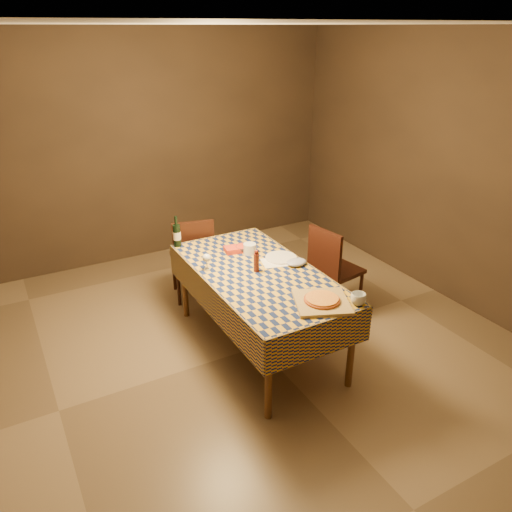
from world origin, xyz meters
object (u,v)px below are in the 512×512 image
chair_right (332,266)px  cutting_board (322,302)px  chair_far (193,254)px  white_plate (281,258)px  pizza (322,299)px  wine_bottle (177,235)px  bowl (244,248)px  dining_table (259,280)px

chair_right → cutting_board: bearing=-131.0°
chair_right → chair_far: bearing=140.4°
cutting_board → white_plate: (0.15, 0.84, -0.00)m
chair_far → cutting_board: bearing=-79.9°
cutting_board → pizza: size_ratio=1.20×
cutting_board → wine_bottle: bearing=110.0°
pizza → chair_right: 1.23m
pizza → bowl: pizza is taller
cutting_board → chair_far: bearing=100.1°
wine_bottle → chair_far: (0.25, 0.25, -0.36)m
wine_bottle → chair_far: 0.50m
pizza → bowl: size_ratio=2.04×
bowl → wine_bottle: wine_bottle is taller
wine_bottle → chair_right: size_ratio=0.33×
dining_table → chair_right: (0.94, 0.20, -0.17)m
pizza → chair_far: chair_far is taller
bowl → wine_bottle: 0.66m
pizza → chair_far: bearing=100.1°
white_plate → chair_far: chair_far is taller
cutting_board → chair_right: bearing=49.0°
cutting_board → chair_far: size_ratio=0.43×
chair_right → pizza: bearing=-131.0°
dining_table → chair_far: chair_far is taller
white_plate → chair_right: bearing=5.4°
cutting_board → bowl: size_ratio=2.45×
wine_bottle → chair_far: size_ratio=0.33×
dining_table → cutting_board: size_ratio=4.60×
cutting_board → pizza: 0.03m
dining_table → chair_right: chair_right is taller
chair_right → wine_bottle: bearing=153.9°
pizza → white_plate: (0.15, 0.84, -0.03)m
dining_table → cutting_board: (0.16, -0.70, 0.09)m
white_plate → pizza: bearing=-100.1°
dining_table → cutting_board: bearing=-77.3°
pizza → wine_bottle: bearing=110.0°
dining_table → white_plate: (0.31, 0.14, 0.08)m
pizza → chair_far: size_ratio=0.36×
cutting_board → chair_far: 1.86m
bowl → chair_far: size_ratio=0.18×
wine_bottle → white_plate: wine_bottle is taller
bowl → pizza: bearing=-87.0°
cutting_board → chair_far: chair_far is taller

